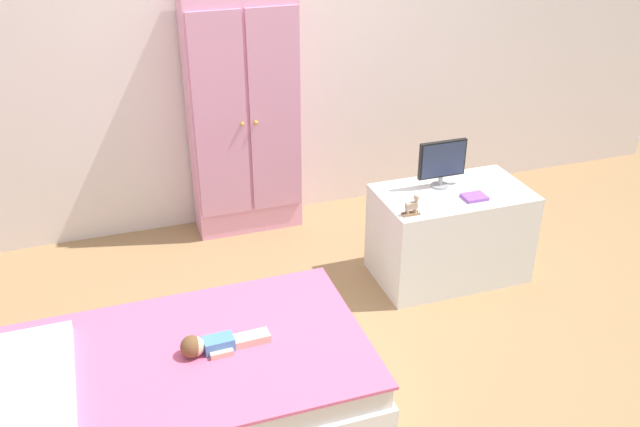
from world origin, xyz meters
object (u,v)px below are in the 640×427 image
Objects in this scene: bed at (186,380)px; rocking_horse_toy at (413,205)px; doll at (209,345)px; tv_stand at (450,234)px; wardrobe at (244,115)px; tv_monitor at (442,161)px; book_purple at (474,197)px.

bed is 1.39m from rocking_horse_toy.
bed is at bearing -162.04° from rocking_horse_toy.
rocking_horse_toy reaches higher than doll.
bed is 1.94× the size of tv_stand.
rocking_horse_toy is at bearing 19.89° from doll.
wardrobe is 1.41m from tv_stand.
doll reaches higher than bed.
tv_monitor is (-0.04, 0.08, 0.41)m from tv_stand.
rocking_horse_toy is at bearing -61.08° from wardrobe.
doll is at bearing -162.94° from book_purple.
tv_stand is 3.03× the size of tv_monitor.
tv_stand is 0.49m from rocking_horse_toy.
tv_stand is at bearing -44.84° from wardrobe.
tv_monitor reaches higher than bed.
bed is 1.06× the size of wardrobe.
tv_stand is at bearing -63.41° from tv_monitor.
tv_monitor is (1.43, 0.66, 0.38)m from doll.
bed is 1.76m from tv_monitor.
doll is 1.25m from rocking_horse_toy.
tv_monitor is (1.54, 0.66, 0.55)m from bed.
rocking_horse_toy is (-0.29, -0.25, -0.10)m from tv_monitor.
wardrobe reaches higher than rocking_horse_toy.
doll is 3.49× the size of rocking_horse_toy.
wardrobe is 5.51× the size of tv_monitor.
rocking_horse_toy is at bearing -139.25° from tv_monitor.
wardrobe reaches higher than tv_monitor.
book_purple is at bearing -46.17° from wardrobe.
wardrobe is at bearing 133.83° from book_purple.
tv_monitor reaches higher than tv_stand.
doll is at bearing -158.50° from tv_stand.
bed is at bearing 176.55° from doll.
book_purple reaches higher than doll.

